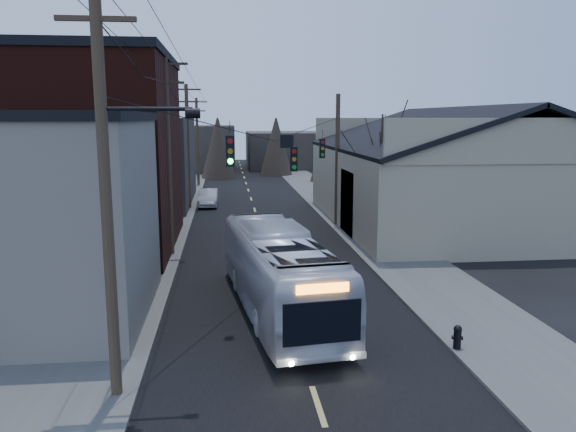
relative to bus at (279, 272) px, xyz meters
name	(u,v)px	position (x,y,z in m)	size (l,w,h in m)	color
road_surface	(256,214)	(0.30, 21.12, -1.50)	(9.00, 110.00, 0.02)	black
sidewalk_left	(166,215)	(-6.20, 21.12, -1.45)	(4.00, 110.00, 0.12)	#474744
sidewalk_right	(343,212)	(6.80, 21.12, -1.45)	(4.00, 110.00, 0.12)	#474744
building_clapboard	(24,222)	(-8.70, 0.12, 1.99)	(8.00, 8.00, 7.00)	#6C655A
building_brick	(75,156)	(-9.70, 11.12, 3.49)	(10.00, 12.00, 10.00)	black
building_left_far	(135,162)	(-9.20, 27.12, 1.99)	(9.00, 14.00, 7.00)	#312B27
warehouse	(455,183)	(13.30, 16.12, 1.19)	(16.16, 20.60, 7.73)	gray
building_far_left	(196,148)	(-5.70, 56.12, 1.49)	(10.00, 12.00, 6.00)	#312B27
building_far_right	(289,150)	(7.30, 61.12, 0.99)	(12.00, 14.00, 5.00)	#312B27
bare_tree	(381,179)	(6.80, 11.12, 2.09)	(0.40, 0.40, 7.20)	black
utility_lines	(210,152)	(-2.81, 15.26, 3.44)	(11.24, 45.28, 10.50)	#382B1E
bus	(279,272)	(0.00, 0.00, 0.00)	(2.54, 10.84, 3.02)	silver
parked_car	(208,198)	(-3.29, 25.35, -0.82)	(1.46, 4.18, 1.38)	#9FA1A7
fire_hydrant	(457,336)	(5.00, -4.14, -1.00)	(0.36, 0.25, 0.74)	black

